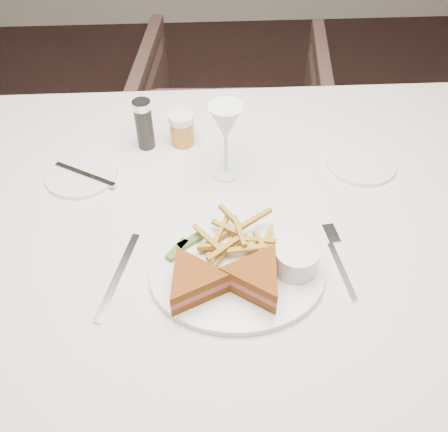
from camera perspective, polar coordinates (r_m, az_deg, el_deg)
ground at (r=1.65m, az=-2.75°, el=-18.18°), size 5.00×5.00×0.00m
table at (r=1.32m, az=-0.12°, el=-11.25°), size 1.44×0.96×0.75m
chair_far at (r=1.97m, az=0.91°, el=10.78°), size 0.76×0.72×0.70m
table_setting at (r=0.96m, az=0.37°, el=-0.90°), size 0.79×0.60×0.18m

